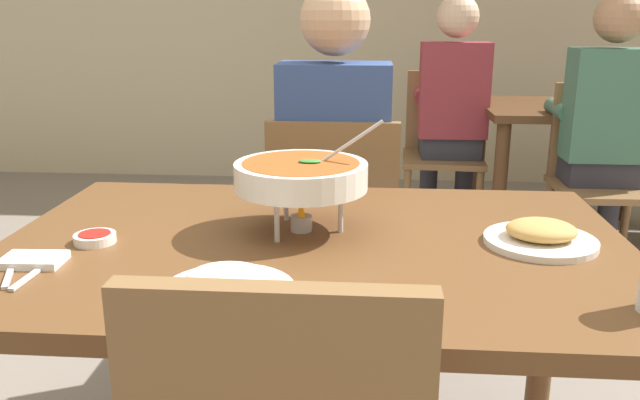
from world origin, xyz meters
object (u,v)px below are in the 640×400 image
object	(u,v)px
appetizer_plate	(541,236)
patron_bg_left	(604,120)
chair_bg_left	(600,169)
sauce_dish	(95,238)
patron_bg_right	(452,103)
chair_bg_right	(442,142)
chair_diner_main	(334,231)
dining_table_far	(574,130)
dining_table_main	(315,282)
diner_main	(335,161)
curry_bowl	(301,176)
rice_plate	(228,286)

from	to	relation	value
appetizer_plate	patron_bg_left	world-z (taller)	patron_bg_left
appetizer_plate	patron_bg_left	xyz separation A→B (m)	(0.69, 1.70, -0.02)
chair_bg_left	appetizer_plate	bearing A→B (deg)	-112.34
sauce_dish	patron_bg_right	xyz separation A→B (m)	(1.03, 2.29, -0.01)
appetizer_plate	chair_bg_right	distance (m)	2.33
patron_bg_right	patron_bg_left	bearing A→B (deg)	-40.18
chair_bg_left	patron_bg_right	distance (m)	0.85
chair_diner_main	appetizer_plate	xyz separation A→B (m)	(0.49, -0.73, 0.25)
chair_diner_main	dining_table_far	distance (m)	1.93
dining_table_main	chair_diner_main	xyz separation A→B (m)	(-0.00, 0.75, -0.13)
chair_bg_right	dining_table_main	bearing A→B (deg)	-102.65
diner_main	dining_table_far	distance (m)	1.91
chair_bg_left	chair_bg_right	xyz separation A→B (m)	(-0.68, 0.59, 0.00)
curry_bowl	chair_bg_right	xyz separation A→B (m)	(0.56, 2.27, -0.36)
diner_main	curry_bowl	world-z (taller)	diner_main
dining_table_main	chair_diner_main	distance (m)	0.76
dining_table_far	patron_bg_right	xyz separation A→B (m)	(-0.66, 0.00, 0.14)
rice_plate	chair_bg_right	size ratio (longest dim) A/B	0.27
dining_table_far	chair_bg_right	distance (m)	0.70
diner_main	rice_plate	xyz separation A→B (m)	(-0.13, -1.08, 0.02)
dining_table_main	patron_bg_right	bearing A→B (deg)	76.12
curry_bowl	appetizer_plate	bearing A→B (deg)	-5.54
rice_plate	chair_diner_main	bearing A→B (deg)	83.02
appetizer_plate	sauce_dish	world-z (taller)	appetizer_plate
rice_plate	dining_table_far	world-z (taller)	rice_plate
patron_bg_right	diner_main	bearing A→B (deg)	-110.73
chair_bg_left	patron_bg_right	xyz separation A→B (m)	(-0.65, 0.50, 0.24)
diner_main	patron_bg_left	world-z (taller)	same
rice_plate	sauce_dish	bearing A→B (deg)	144.26
appetizer_plate	chair_bg_right	bearing A→B (deg)	89.12
dining_table_far	diner_main	bearing A→B (deg)	-129.67
chair_diner_main	patron_bg_right	world-z (taller)	patron_bg_right
dining_table_far	chair_bg_right	size ratio (longest dim) A/B	1.11
dining_table_main	diner_main	bearing A→B (deg)	90.00
appetizer_plate	patron_bg_left	bearing A→B (deg)	67.78
curry_bowl	patron_bg_right	size ratio (longest dim) A/B	0.25
chair_bg_right	curry_bowl	bearing A→B (deg)	-103.87
dining_table_far	chair_bg_right	bearing A→B (deg)	172.48
curry_bowl	chair_bg_right	distance (m)	2.36
appetizer_plate	patron_bg_right	bearing A→B (deg)	88.29
dining_table_main	diner_main	xyz separation A→B (m)	(0.00, 0.78, 0.10)
rice_plate	chair_bg_right	xyz separation A→B (m)	(0.65, 2.63, -0.25)
dining_table_far	patron_bg_left	size ratio (longest dim) A/B	0.76
appetizer_plate	chair_diner_main	bearing A→B (deg)	123.74
curry_bowl	chair_bg_right	bearing A→B (deg)	76.13
chair_bg_right	chair_diner_main	bearing A→B (deg)	-108.26
rice_plate	dining_table_far	distance (m)	2.88
patron_bg_right	chair_diner_main	bearing A→B (deg)	-110.31
chair_bg_left	patron_bg_right	size ratio (longest dim) A/B	0.69
curry_bowl	sauce_dish	world-z (taller)	curry_bowl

